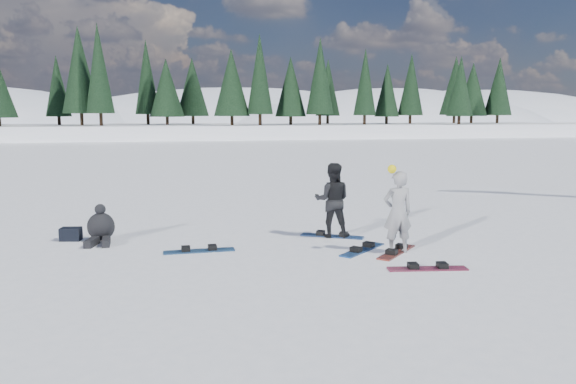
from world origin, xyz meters
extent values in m
plane|color=white|center=(0.00, 0.00, 0.00)|extent=(420.00, 420.00, 0.00)
cube|color=white|center=(0.00, 55.00, -1.00)|extent=(90.00, 14.00, 5.00)
ellipsoid|color=white|center=(20.00, 200.00, -14.63)|extent=(182.00, 140.00, 53.20)
ellipsoid|color=white|center=(110.00, 185.00, -13.86)|extent=(156.00, 120.00, 50.40)
ellipsoid|color=white|center=(60.00, 150.00, -12.38)|extent=(117.00, 90.00, 45.00)
cone|color=black|center=(-21.48, 55.00, 5.25)|extent=(3.20, 3.20, 7.50)
cone|color=black|center=(-18.17, 55.00, 5.25)|extent=(3.20, 3.20, 7.50)
cone|color=black|center=(-14.87, 55.00, 5.25)|extent=(3.20, 3.20, 7.50)
cone|color=black|center=(-11.57, 55.00, 5.25)|extent=(3.20, 3.20, 7.50)
cone|color=black|center=(-8.26, 55.00, 5.25)|extent=(3.20, 3.20, 7.50)
cone|color=black|center=(-4.96, 55.00, 5.25)|extent=(3.20, 3.20, 7.50)
cone|color=black|center=(-1.65, 55.00, 5.25)|extent=(3.20, 3.20, 7.50)
cone|color=black|center=(1.65, 55.00, 5.25)|extent=(3.20, 3.20, 7.50)
cone|color=black|center=(4.96, 55.00, 5.25)|extent=(3.20, 3.20, 7.50)
cone|color=black|center=(8.26, 55.00, 5.25)|extent=(3.20, 3.20, 7.50)
cone|color=black|center=(11.57, 55.00, 5.25)|extent=(3.20, 3.20, 7.50)
cone|color=black|center=(14.87, 55.00, 5.25)|extent=(3.20, 3.20, 7.50)
cone|color=black|center=(18.17, 55.00, 5.25)|extent=(3.20, 3.20, 7.50)
cone|color=black|center=(21.48, 55.00, 5.25)|extent=(3.20, 3.20, 7.50)
cone|color=black|center=(24.78, 55.00, 5.25)|extent=(3.20, 3.20, 7.50)
cone|color=black|center=(28.09, 55.00, 5.25)|extent=(3.20, 3.20, 7.50)
cone|color=black|center=(31.39, 55.00, 5.25)|extent=(3.20, 3.20, 7.50)
cone|color=black|center=(34.70, 55.00, 5.25)|extent=(3.20, 3.20, 7.50)
cone|color=black|center=(38.00, 55.00, 5.25)|extent=(3.20, 3.20, 7.50)
imported|color=#9B9CA0|center=(-0.24, -0.27, 0.87)|extent=(0.64, 0.42, 1.74)
sphere|color=yellow|center=(-0.44, -0.39, 1.79)|extent=(0.18, 0.18, 0.18)
imported|color=black|center=(-1.15, 1.49, 0.88)|extent=(1.01, 0.89, 1.77)
ellipsoid|color=black|center=(-6.48, 2.13, 0.34)|extent=(0.66, 0.58, 0.65)
sphere|color=black|center=(-6.48, 2.13, 0.74)|extent=(0.25, 0.25, 0.25)
cube|color=black|center=(-6.33, 1.67, 0.08)|extent=(0.19, 0.57, 0.16)
cube|color=black|center=(-6.64, 1.67, 0.08)|extent=(0.29, 0.59, 0.16)
cube|color=black|center=(-7.18, 2.33, 0.15)|extent=(0.49, 0.37, 0.30)
cube|color=maroon|center=(-0.24, -0.27, 0.01)|extent=(1.24, 1.28, 0.03)
cube|color=navy|center=(-1.15, 1.49, 0.01)|extent=(1.45, 0.96, 0.03)
cube|color=maroon|center=(-0.17, -1.58, 0.01)|extent=(1.52, 0.49, 0.03)
cube|color=navy|center=(-4.33, 0.67, 0.01)|extent=(1.51, 0.32, 0.03)
cube|color=navy|center=(-0.89, 0.07, 0.01)|extent=(1.30, 1.21, 0.03)
camera|label=1|loc=(-4.82, -11.11, 2.94)|focal=35.00mm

